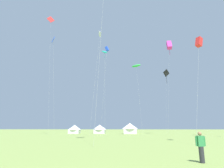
% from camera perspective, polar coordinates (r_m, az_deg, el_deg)
% --- Properties ---
extents(kite_red_box, '(3.09, 2.74, 14.35)m').
position_cam_1_polar(kite_red_box, '(29.74, 24.62, 11.31)').
color(kite_red_box, red).
rests_on(kite_red_box, ground).
extents(kite_green_parafoil, '(2.87, 2.81, 18.60)m').
position_cam_1_polar(kite_green_parafoil, '(51.59, 7.26, 5.42)').
color(kite_green_parafoil, green).
rests_on(kite_green_parafoil, ground).
extents(kite_magenta_box, '(3.16, 3.02, 27.92)m').
position_cam_1_polar(kite_magenta_box, '(61.60, 16.78, 11.06)').
color(kite_magenta_box, '#E02DA3').
rests_on(kite_magenta_box, ground).
extents(kite_cyan_parafoil, '(1.89, 2.47, 22.80)m').
position_cam_1_polar(kite_cyan_parafoil, '(53.68, -2.23, 9.46)').
color(kite_cyan_parafoil, '#1EB7CC').
rests_on(kite_cyan_parafoil, ground).
extents(kite_blue_diamond, '(3.25, 1.95, 27.86)m').
position_cam_1_polar(kite_blue_diamond, '(58.61, -17.23, 12.23)').
color(kite_blue_diamond, blue).
rests_on(kite_blue_diamond, ground).
extents(kite_red_diamond, '(3.34, 2.21, 34.44)m').
position_cam_1_polar(kite_red_diamond, '(61.94, -17.94, 17.39)').
color(kite_red_diamond, red).
rests_on(kite_red_diamond, ground).
extents(kite_white_diamond, '(1.99, 2.76, 24.92)m').
position_cam_1_polar(kite_white_diamond, '(47.27, -3.77, 13.82)').
color(kite_white_diamond, white).
rests_on(kite_white_diamond, ground).
extents(kite_black_diamond, '(2.84, 2.38, 21.33)m').
position_cam_1_polar(kite_black_diamond, '(66.95, 15.96, 2.96)').
color(kite_black_diamond, black).
rests_on(kite_black_diamond, ground).
extents(kite_blue_box, '(2.43, 2.04, 28.49)m').
position_cam_1_polar(kite_blue_box, '(64.53, -1.54, 10.41)').
color(kite_blue_box, blue).
rests_on(kite_blue_box, ground).
extents(person_spectator, '(0.57, 0.28, 1.73)m').
position_cam_1_polar(person_spectator, '(12.68, 25.13, -16.84)').
color(person_spectator, '#2D2D33').
rests_on(person_spectator, ground).
extents(festival_tent_right, '(4.23, 4.23, 2.75)m').
position_cam_1_polar(festival_tent_right, '(64.97, -11.17, -13.06)').
color(festival_tent_right, white).
rests_on(festival_tent_right, ground).
extents(festival_tent_left, '(4.37, 4.37, 2.84)m').
position_cam_1_polar(festival_tent_left, '(63.40, -3.74, -13.24)').
color(festival_tent_left, white).
rests_on(festival_tent_left, ground).
extents(festival_tent_center, '(5.13, 5.13, 3.34)m').
position_cam_1_polar(festival_tent_center, '(62.91, 5.39, -12.96)').
color(festival_tent_center, white).
rests_on(festival_tent_center, ground).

